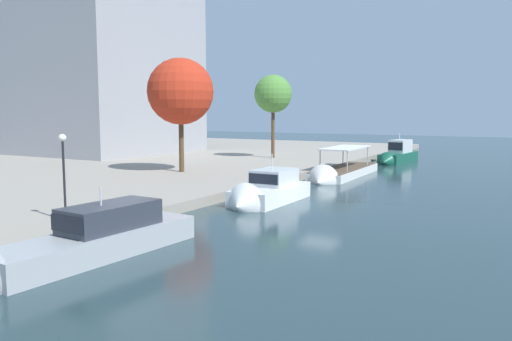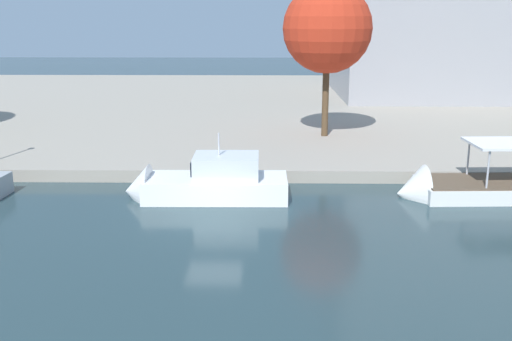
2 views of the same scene
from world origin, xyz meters
name	(u,v)px [view 2 (image 2 of 2)]	position (x,y,z in m)	size (l,w,h in m)	color
ground_plane	(214,222)	(0.00, 0.00, 0.00)	(220.00, 220.00, 0.00)	#23383D
dock_promenade	(243,105)	(0.00, 33.95, 0.34)	(120.00, 55.00, 0.69)	gray
motor_yacht_2	(203,186)	(-0.84, 3.60, 0.63)	(8.15, 2.98, 4.37)	white
tree_0	(328,29)	(6.50, 16.74, 8.05)	(6.09, 6.09, 10.47)	#4C3823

